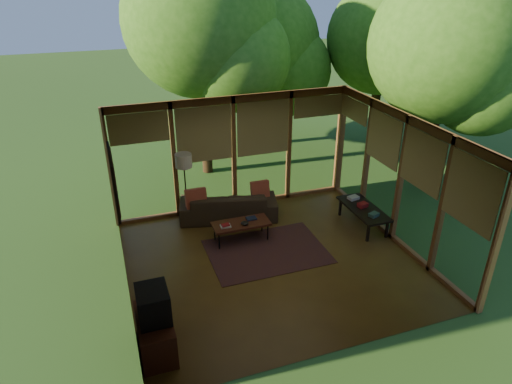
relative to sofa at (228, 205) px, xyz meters
name	(u,v)px	position (x,y,z in m)	size (l,w,h in m)	color
floor	(272,262)	(0.31, -2.00, -0.32)	(5.50, 5.50, 0.00)	brown
ceiling	(275,131)	(0.31, -2.00, 2.38)	(5.50, 5.50, 0.00)	white
wall_left	(119,226)	(-2.44, -2.00, 1.03)	(0.04, 5.00, 2.70)	beige
wall_front	(339,280)	(0.31, -4.50, 1.03)	(5.50, 0.04, 2.70)	beige
window_wall_back	(234,154)	(0.31, 0.50, 1.03)	(5.50, 0.12, 2.70)	brown
window_wall_right	(400,180)	(3.06, -2.00, 1.03)	(0.12, 5.00, 2.70)	brown
exterior_lawn	(387,113)	(8.31, 6.00, -0.33)	(40.00, 40.00, 0.00)	#2F551F
tree_nw	(200,20)	(0.19, 2.82, 3.71)	(3.84, 3.84, 5.96)	#392514
tree_ne	(254,45)	(2.18, 4.46, 2.79)	(3.89, 3.89, 5.06)	#392514
tree_se	(448,45)	(5.25, -0.17, 3.29)	(3.61, 3.61, 5.43)	#392514
tree_far	(383,38)	(5.71, 3.07, 3.01)	(3.29, 3.29, 4.99)	#392514
rug	(267,251)	(0.33, -1.63, -0.31)	(2.35, 1.67, 0.01)	brown
sofa	(228,205)	(0.00, 0.00, 0.00)	(2.20, 0.86, 0.64)	#392A1C
pillow_left	(196,199)	(-0.75, -0.05, 0.29)	(0.46, 0.15, 0.46)	maroon
pillow_right	(260,190)	(0.75, -0.05, 0.27)	(0.42, 0.14, 0.42)	maroon
ct_book_lower	(226,226)	(-0.38, -1.10, 0.12)	(0.21, 0.16, 0.03)	#B3ACA2
ct_book_upper	(226,225)	(-0.38, -1.10, 0.15)	(0.16, 0.12, 0.03)	maroon
ct_book_side	(251,218)	(0.22, -0.97, 0.12)	(0.21, 0.16, 0.03)	black
ct_bowl	(245,223)	(0.02, -1.15, 0.14)	(0.16, 0.16, 0.07)	black
media_cabinet	(155,334)	(-2.16, -3.55, -0.02)	(0.50, 1.00, 0.60)	#502316
television	(153,304)	(-2.14, -3.55, 0.53)	(0.45, 0.55, 0.50)	black
console_book_a	(374,215)	(2.71, -1.76, 0.17)	(0.20, 0.15, 0.07)	#33594D
console_book_b	(363,205)	(2.71, -1.31, 0.18)	(0.21, 0.15, 0.09)	maroon
console_book_c	(353,198)	(2.71, -0.91, 0.17)	(0.24, 0.17, 0.06)	#B3ACA2
floor_lamp	(184,165)	(-0.93, 0.11, 1.08)	(0.36, 0.36, 1.65)	black
coffee_table	(241,224)	(-0.03, -1.05, 0.07)	(1.20, 0.50, 0.43)	#502316
side_console	(363,210)	(2.71, -1.36, 0.09)	(0.60, 1.40, 0.46)	black
wall_painting	(114,181)	(-2.41, -0.60, 1.23)	(0.06, 1.35, 1.15)	black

